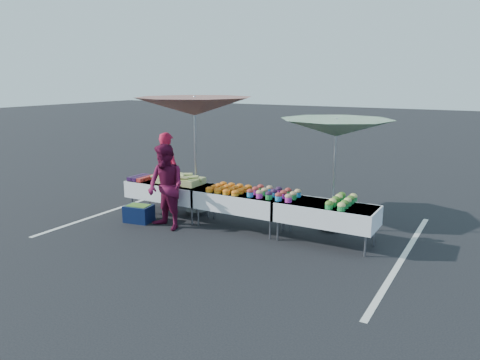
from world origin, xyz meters
The scene contains 17 objects.
ground centered at (0.00, 0.00, 0.00)m, with size 80.00×80.00×0.00m, color black.
stripe_left centered at (-3.20, 0.00, 0.00)m, with size 0.10×5.00×0.00m, color silver.
stripe_right centered at (3.20, 0.00, 0.00)m, with size 0.10×5.00×0.00m, color silver.
table_left centered at (-1.80, 0.00, 0.58)m, with size 1.86×0.81×0.75m.
table_center centered at (0.00, 0.00, 0.58)m, with size 1.86×0.81×0.75m.
table_right centered at (1.80, 0.00, 0.58)m, with size 1.86×0.81×0.75m.
berry_punnets centered at (-2.51, -0.06, 0.79)m, with size 0.40×0.54×0.08m.
corn_pile centered at (-1.55, 0.05, 0.84)m, with size 1.16×0.57×0.26m.
plastic_bags centered at (-1.50, -0.30, 0.78)m, with size 0.30×0.25×0.05m, color white.
carrot_bowls centered at (-0.25, -0.01, 0.80)m, with size 0.75×0.69×0.11m.
potato_cups centered at (0.75, 0.00, 0.83)m, with size 0.94×0.58×0.16m.
bean_baskets centered at (2.06, 0.08, 0.82)m, with size 0.36×0.86×0.15m.
vendor centered at (-2.36, 0.68, 0.88)m, with size 0.64×0.42×1.75m, color red.
customer centered at (-1.27, -0.75, 0.86)m, with size 0.84×0.65×1.72m, color maroon.
umbrella_left centered at (-1.35, 0.40, 2.37)m, with size 2.58×2.58×2.61m.
umbrella_right centered at (1.66, 0.80, 2.04)m, with size 2.54×2.54×2.25m.
storage_bin centered at (-2.07, -0.69, 0.19)m, with size 0.61×0.48×0.36m.
Camera 1 is at (4.49, -7.88, 3.00)m, focal length 35.00 mm.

